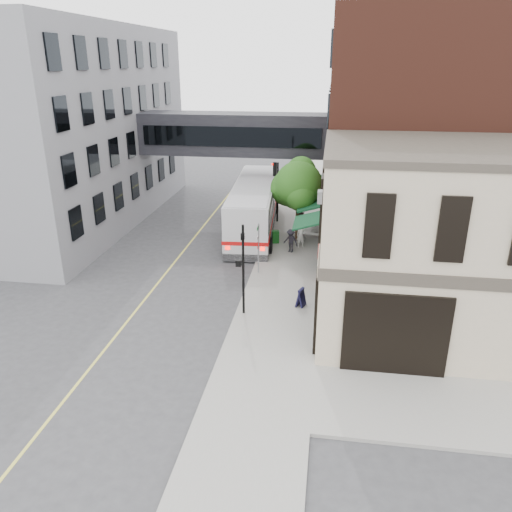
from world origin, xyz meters
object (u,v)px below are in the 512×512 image
(bus, at_px, (254,205))
(pedestrian_b, at_px, (302,224))
(pedestrian_a, at_px, (301,235))
(newspaper_box, at_px, (276,237))
(pedestrian_c, at_px, (291,241))
(sandwich_board, at_px, (301,297))

(bus, bearing_deg, pedestrian_b, -17.72)
(pedestrian_a, xyz_separation_m, newspaper_box, (-1.74, 0.57, -0.39))
(pedestrian_c, bearing_deg, newspaper_box, 150.63)
(newspaper_box, bearing_deg, pedestrian_a, -31.69)
(pedestrian_a, xyz_separation_m, pedestrian_b, (-0.10, 2.21, 0.07))
(pedestrian_b, height_order, sandwich_board, pedestrian_b)
(newspaper_box, height_order, sandwich_board, sandwich_board)
(pedestrian_c, relative_size, sandwich_board, 1.61)
(pedestrian_a, relative_size, pedestrian_b, 0.93)
(pedestrian_a, distance_m, sandwich_board, 8.54)
(bus, height_order, pedestrian_a, bus)
(pedestrian_a, distance_m, newspaper_box, 1.87)
(pedestrian_a, bearing_deg, pedestrian_b, 75.84)
(pedestrian_a, distance_m, pedestrian_b, 2.22)
(sandwich_board, bearing_deg, pedestrian_c, 119.50)
(bus, height_order, sandwich_board, bus)
(pedestrian_b, xyz_separation_m, pedestrian_c, (-0.50, -3.25, -0.13))
(pedestrian_b, height_order, pedestrian_c, pedestrian_b)
(pedestrian_a, bearing_deg, bus, 120.54)
(pedestrian_b, bearing_deg, pedestrian_a, -118.22)
(bus, distance_m, sandwich_board, 12.63)
(newspaper_box, bearing_deg, bus, 110.54)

